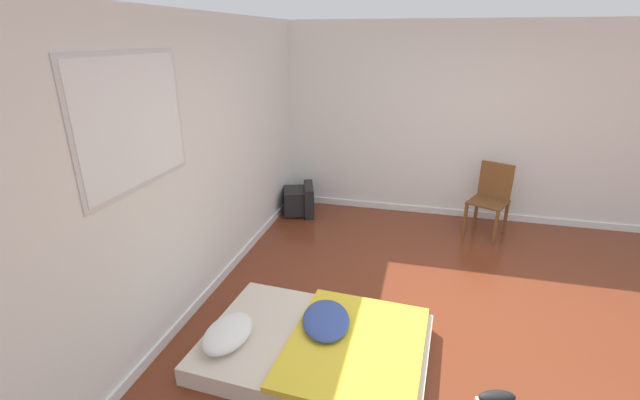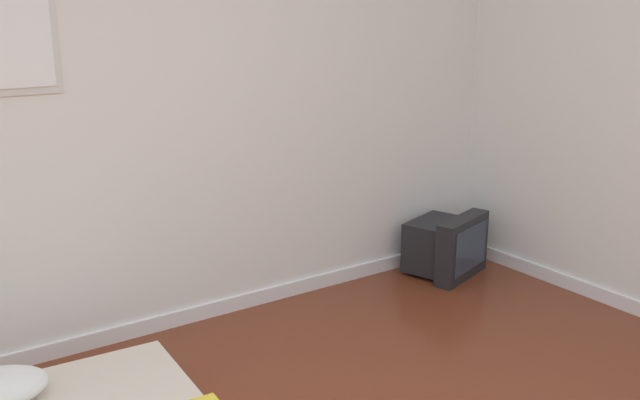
% 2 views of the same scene
% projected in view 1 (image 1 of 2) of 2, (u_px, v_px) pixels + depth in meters
% --- Properties ---
extents(ground_plane, '(20.00, 20.00, 0.00)m').
position_uv_depth(ground_plane, '(467.00, 330.00, 3.72)').
color(ground_plane, maroon).
extents(wall_back, '(7.68, 0.08, 2.60)m').
position_uv_depth(wall_back, '(195.00, 168.00, 3.81)').
color(wall_back, white).
rests_on(wall_back, ground_plane).
extents(wall_right, '(0.08, 7.29, 2.60)m').
position_uv_depth(wall_right, '(466.00, 125.00, 5.67)').
color(wall_right, white).
rests_on(wall_right, ground_plane).
extents(mattress_bed, '(1.33, 1.81, 0.30)m').
position_uv_depth(mattress_bed, '(316.00, 345.00, 3.38)').
color(mattress_bed, beige).
rests_on(mattress_bed, ground_plane).
extents(crt_tv, '(0.58, 0.53, 0.42)m').
position_uv_depth(crt_tv, '(300.00, 200.00, 6.10)').
color(crt_tv, black).
rests_on(crt_tv, ground_plane).
extents(wooden_chair, '(0.57, 0.57, 0.91)m').
position_uv_depth(wooden_chair, '(492.00, 194.00, 5.42)').
color(wooden_chair, brown).
rests_on(wooden_chair, ground_plane).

